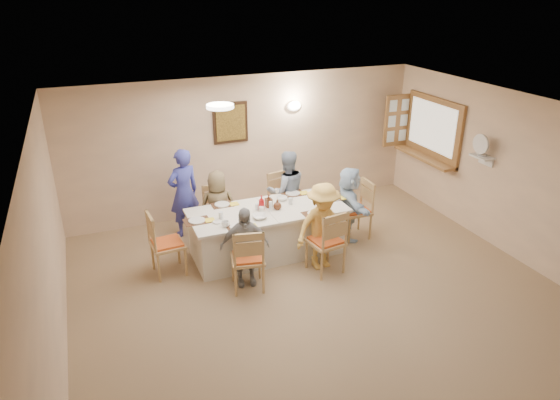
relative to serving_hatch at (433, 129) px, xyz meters
name	(u,v)px	position (x,y,z in m)	size (l,w,h in m)	color
ground	(334,311)	(-3.21, -2.40, -1.50)	(7.00, 7.00, 0.00)	#8F7B5D
room_walls	(340,205)	(-3.21, -2.40, 0.01)	(7.00, 7.00, 7.00)	tan
wall_picture	(230,123)	(-3.51, 1.06, 0.20)	(0.62, 0.05, 0.72)	#342012
wall_sconce	(294,106)	(-2.31, 1.04, 0.40)	(0.26, 0.09, 0.18)	white
ceiling_light	(220,106)	(-4.21, -0.90, 0.97)	(0.36, 0.36, 0.05)	white
serving_hatch	(433,129)	(0.00, 0.00, 0.00)	(0.06, 1.50, 1.15)	olive
hatch_sill	(424,157)	(-0.12, 0.00, -0.53)	(0.30, 1.50, 0.05)	olive
shutter_door	(397,120)	(-0.26, 0.76, 0.00)	(0.55, 0.04, 1.00)	olive
fan_shelf	(482,157)	(-0.08, -1.35, -0.10)	(0.22, 0.36, 0.03)	white
desk_fan	(482,148)	(-0.11, -1.35, 0.05)	(0.30, 0.30, 0.28)	#A5A5A8
dining_table	(268,232)	(-3.47, -0.65, -1.12)	(2.40, 1.02, 0.76)	silver
chair_back_left	(217,214)	(-4.07, 0.15, -1.05)	(0.43, 0.43, 0.89)	tan
chair_back_right	(284,201)	(-2.87, 0.15, -1.02)	(0.46, 0.46, 0.96)	tan
chair_front_left	(247,257)	(-4.07, -1.45, -1.02)	(0.46, 0.46, 0.96)	tan
chair_front_right	(326,240)	(-2.87, -1.45, -1.00)	(0.48, 0.48, 1.01)	tan
chair_left_end	(167,243)	(-5.02, -0.65, -1.01)	(0.47, 0.47, 0.99)	tan
chair_right_end	(355,210)	(-1.92, -0.65, -1.01)	(0.47, 0.47, 0.98)	tan
diner_back_left	(218,207)	(-4.07, 0.03, -0.89)	(0.65, 0.48, 1.23)	brown
diner_back_right	(287,191)	(-2.87, 0.03, -0.79)	(0.74, 0.60, 1.42)	#8594AA
diner_front_left	(245,246)	(-4.07, -1.33, -0.91)	(0.73, 0.41, 1.18)	gray
diner_front_right	(322,227)	(-2.87, -1.33, -0.83)	(0.92, 0.59, 1.34)	#EEB953
diner_right_end	(349,203)	(-2.05, -0.65, -0.88)	(0.60, 1.21, 1.25)	#BFDBF7
caregiver	(184,193)	(-4.52, 0.50, -0.75)	(0.63, 0.51, 1.51)	#3F46BC
placemat_fl	(238,227)	(-4.07, -1.07, -0.74)	(0.32, 0.24, 0.01)	#472B19
plate_fl	(238,227)	(-4.07, -1.07, -0.73)	(0.25, 0.25, 0.02)	white
napkin_fl	(252,226)	(-3.89, -1.12, -0.73)	(0.15, 0.15, 0.01)	yellow
placemat_fr	(315,214)	(-2.87, -1.07, -0.74)	(0.36, 0.27, 0.01)	#472B19
plate_fr	(315,213)	(-2.87, -1.07, -0.73)	(0.22, 0.22, 0.01)	white
napkin_fr	(327,213)	(-2.69, -1.12, -0.73)	(0.13, 0.13, 0.01)	yellow
placemat_bl	(222,205)	(-4.07, -0.23, -0.74)	(0.33, 0.24, 0.01)	#472B19
plate_bl	(222,204)	(-4.07, -0.23, -0.73)	(0.23, 0.23, 0.01)	white
napkin_bl	(234,204)	(-3.89, -0.28, -0.73)	(0.14, 0.14, 0.01)	yellow
placemat_br	(293,194)	(-2.87, -0.23, -0.74)	(0.37, 0.27, 0.01)	#472B19
plate_br	(293,193)	(-2.87, -0.23, -0.73)	(0.24, 0.24, 0.01)	white
napkin_br	(304,193)	(-2.69, -0.28, -0.73)	(0.14, 0.14, 0.01)	yellow
placemat_le	(197,221)	(-4.57, -0.65, -0.74)	(0.37, 0.28, 0.01)	#472B19
plate_le	(197,220)	(-4.57, -0.65, -0.73)	(0.25, 0.25, 0.02)	white
napkin_le	(210,220)	(-4.39, -0.70, -0.73)	(0.14, 0.14, 0.01)	yellow
placemat_re	(333,198)	(-2.35, -0.65, -0.74)	(0.33, 0.24, 0.01)	#472B19
plate_re	(333,198)	(-2.35, -0.65, -0.73)	(0.25, 0.25, 0.02)	white
napkin_re	(344,197)	(-2.17, -0.70, -0.73)	(0.15, 0.15, 0.01)	yellow
teacup_a	(226,224)	(-4.23, -0.98, -0.70)	(0.12, 0.12, 0.09)	white
teacup_b	(277,191)	(-3.10, -0.11, -0.70)	(0.09, 0.09, 0.08)	white
bowl_a	(260,217)	(-3.69, -0.90, -0.71)	(0.23, 0.23, 0.05)	white
bowl_b	(282,198)	(-3.13, -0.40, -0.71)	(0.19, 0.19, 0.05)	white
condiment_ketchup	(261,203)	(-3.57, -0.65, -0.62)	(0.10, 0.10, 0.24)	#A10D11
condiment_brown	(269,201)	(-3.43, -0.57, -0.63)	(0.10, 0.10, 0.21)	#4E2815
condiment_malt	(277,204)	(-3.33, -0.70, -0.66)	(0.14, 0.14, 0.16)	#4E2815
drinking_glass	(257,206)	(-3.62, -0.60, -0.68)	(0.06, 0.06, 0.09)	silver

